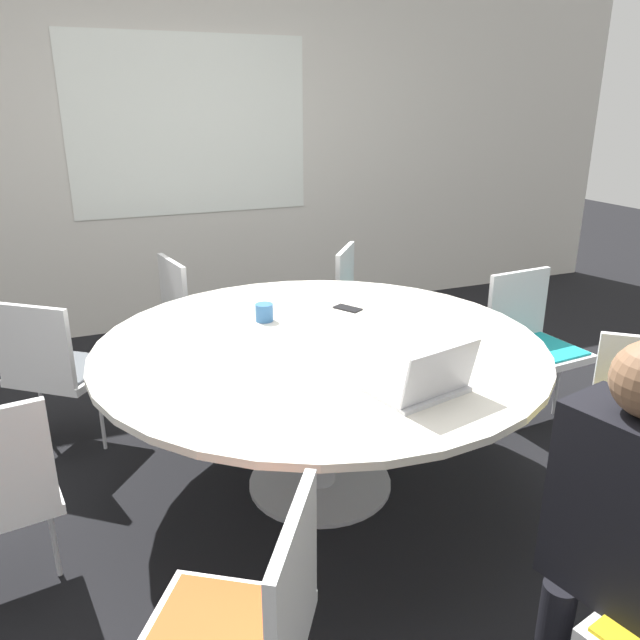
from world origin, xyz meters
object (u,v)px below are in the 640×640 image
chair_2 (531,336)px  cell_phone (348,308)px  chair_3 (364,301)px  chair_4 (195,311)px  chair_5 (55,363)px  person_0 (622,517)px  laptop (426,383)px  chair_7 (245,628)px  coffee_cup (264,312)px

chair_2 → cell_phone: bearing=-14.4°
cell_phone → chair_2: bearing=-9.8°
chair_3 → chair_4: size_ratio=1.00×
chair_5 → chair_2: bearing=24.3°
chair_5 → person_0: size_ratio=0.71×
chair_5 → person_0: 2.60m
chair_5 → cell_phone: size_ratio=5.38×
laptop → chair_3: bearing=-122.4°
chair_5 → laptop: 1.93m
chair_2 → cell_phone: size_ratio=5.38×
chair_7 → laptop: laptop is taller
chair_7 → laptop: (0.84, 0.53, 0.29)m
chair_3 → coffee_cup: bearing=-12.6°
chair_7 → coffee_cup: bearing=13.6°
chair_2 → laptop: 1.49m
chair_7 → chair_3: bearing=0.7°
chair_4 → cell_phone: bearing=21.9°
chair_3 → laptop: size_ratio=2.21×
laptop → cell_phone: size_ratio=2.44×
person_0 → laptop: person_0 is taller
chair_7 → cell_phone: 1.84m
chair_4 → coffee_cup: bearing=-0.9°
chair_3 → chair_7: same height
chair_5 → coffee_cup: size_ratio=9.74×
chair_4 → chair_3: bearing=69.3°
chair_5 → chair_7: (0.42, -1.97, 0.00)m
person_0 → chair_2: bearing=-46.6°
cell_phone → chair_5: bearing=163.0°
chair_4 → person_0: bearing=2.7°
chair_4 → chair_5: bearing=-66.1°
person_0 → coffee_cup: (-0.44, 1.74, 0.08)m
chair_4 → laptop: 2.04m
chair_3 → person_0: bearing=26.8°
chair_3 → cell_phone: bearing=5.6°
person_0 → chair_5: bearing=20.2°
chair_3 → laptop: bearing=17.8°
laptop → chair_7: bearing=19.8°
chair_4 → coffee_cup: 1.03m
chair_2 → person_0: size_ratio=0.71×
laptop → coffee_cup: size_ratio=4.42×
chair_3 → chair_4: (-1.07, 0.21, 0.00)m
chair_3 → chair_7: size_ratio=1.00×
chair_3 → chair_7: bearing=4.9°
chair_2 → coffee_cup: bearing=-11.3°
person_0 → laptop: 0.77m
coffee_cup → cell_phone: bearing=0.8°
chair_4 → cell_phone: chair_4 is taller
person_0 → laptop: bearing=-1.1°
chair_2 → chair_5: bearing=-18.6°
cell_phone → laptop: bearing=-98.9°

